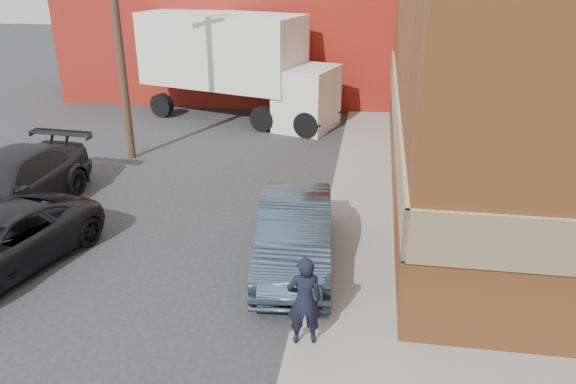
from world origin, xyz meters
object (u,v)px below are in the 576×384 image
at_px(warehouse, 243,34).
at_px(sedan, 295,234).
at_px(man, 304,301).
at_px(suv_b, 6,187).
at_px(utility_pole, 116,17).
at_px(box_truck, 240,61).

height_order(warehouse, sedan, warehouse).
xyz_separation_m(man, suv_b, (-8.67, 4.29, -0.16)).
relative_size(utility_pole, suv_b, 1.57).
bearing_deg(suv_b, utility_pole, 78.61).
bearing_deg(utility_pole, warehouse, 82.23).
relative_size(utility_pole, box_truck, 0.98).
bearing_deg(man, sedan, -92.04).
relative_size(warehouse, man, 9.38).
xyz_separation_m(warehouse, box_truck, (1.19, -5.63, -0.30)).
bearing_deg(warehouse, box_truck, -78.08).
distance_m(utility_pole, man, 12.37).
bearing_deg(suv_b, box_truck, 72.59).
bearing_deg(warehouse, suv_b, -100.19).
distance_m(sedan, suv_b, 8.18).
relative_size(suv_b, box_truck, 0.62).
xyz_separation_m(sedan, box_truck, (-4.01, 11.70, 1.74)).
distance_m(warehouse, box_truck, 5.76).
xyz_separation_m(sedan, suv_b, (-8.07, 1.37, 0.07)).
distance_m(man, suv_b, 9.67).
distance_m(man, box_truck, 15.41).
bearing_deg(utility_pole, box_truck, 63.41).
distance_m(utility_pole, box_truck, 6.41).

